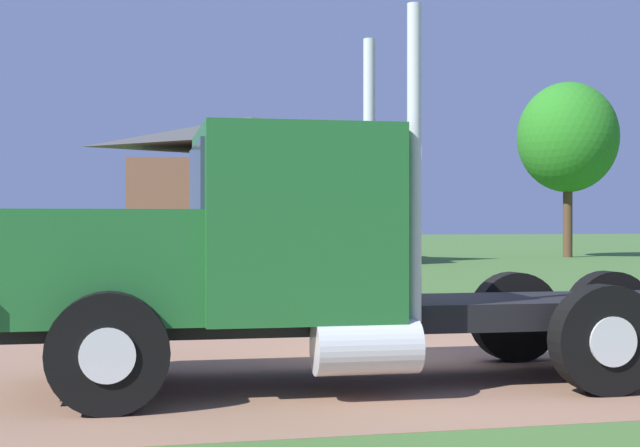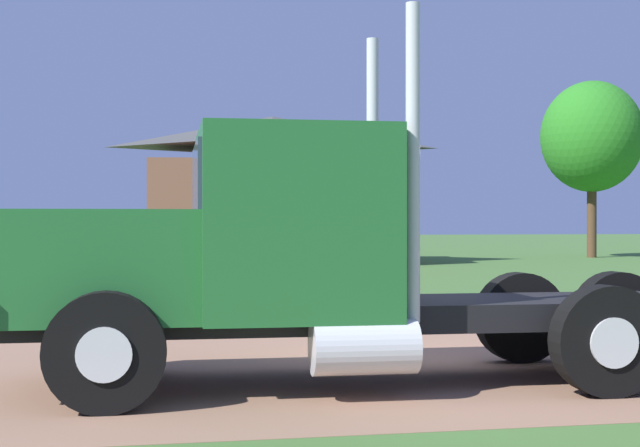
% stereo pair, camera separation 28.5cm
% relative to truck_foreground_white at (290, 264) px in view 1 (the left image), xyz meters
% --- Properties ---
extents(ground_plane, '(200.00, 200.00, 0.00)m').
position_rel_truck_foreground_white_xyz_m(ground_plane, '(1.39, 0.94, -1.26)').
color(ground_plane, '#446C30').
extents(dirt_track, '(120.00, 6.47, 0.01)m').
position_rel_truck_foreground_white_xyz_m(dirt_track, '(1.39, 0.94, -1.26)').
color(dirt_track, '#946C52').
rests_on(dirt_track, ground_plane).
extents(truck_foreground_white, '(8.23, 2.74, 3.80)m').
position_rel_truck_foreground_white_xyz_m(truck_foreground_white, '(0.00, 0.00, 0.00)').
color(truck_foreground_white, black).
rests_on(truck_foreground_white, ground_plane).
extents(shed_building, '(10.74, 8.74, 6.02)m').
position_rel_truck_foreground_white_xyz_m(shed_building, '(3.75, 28.22, 1.64)').
color(shed_building, brown).
rests_on(shed_building, ground_plane).
extents(tree_mid, '(3.60, 3.60, 6.40)m').
position_rel_truck_foreground_white_xyz_m(tree_mid, '(3.93, 34.06, 3.13)').
color(tree_mid, '#513823').
rests_on(tree_mid, ground_plane).
extents(tree_right, '(4.72, 4.72, 8.26)m').
position_rel_truck_foreground_white_xyz_m(tree_right, '(19.13, 30.41, 4.37)').
color(tree_right, '#513823').
rests_on(tree_right, ground_plane).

